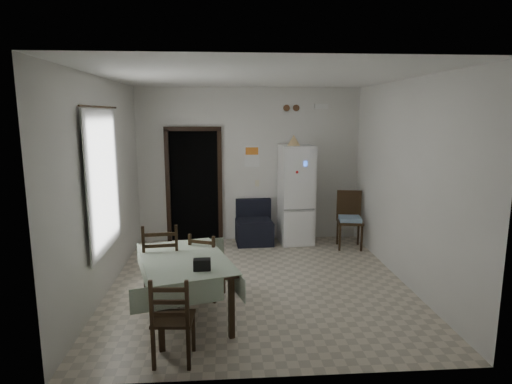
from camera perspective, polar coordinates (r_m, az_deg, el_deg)
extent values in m
plane|color=#BBAF98|center=(6.32, 0.34, -12.04)|extent=(4.50, 4.50, 0.00)
cube|color=black|center=(8.42, -8.13, 0.97)|extent=(0.90, 0.45, 2.10)
cube|color=black|center=(8.23, -11.65, 0.64)|extent=(0.08, 0.10, 2.18)
cube|color=black|center=(8.16, -4.81, 0.74)|extent=(0.08, 0.10, 2.18)
cube|color=black|center=(8.07, -8.45, 8.34)|extent=(1.06, 0.10, 0.08)
cube|color=silver|center=(5.94, -20.65, 1.36)|extent=(0.10, 1.20, 1.60)
cube|color=beige|center=(5.91, -19.62, 1.38)|extent=(0.02, 1.45, 1.85)
cylinder|color=black|center=(5.84, -20.10, 10.62)|extent=(0.02, 1.60, 0.02)
cube|color=white|center=(8.12, -0.55, 4.79)|extent=(0.28, 0.02, 0.40)
cube|color=orange|center=(8.11, -0.55, 5.49)|extent=(0.24, 0.01, 0.14)
cube|color=beige|center=(8.19, 0.15, 1.17)|extent=(0.08, 0.02, 0.12)
cylinder|color=brown|center=(8.15, 4.09, 11.12)|extent=(0.12, 0.03, 0.12)
cylinder|color=brown|center=(8.17, 5.37, 11.10)|extent=(0.12, 0.03, 0.12)
cube|color=white|center=(8.24, 8.69, 11.23)|extent=(0.25, 0.07, 0.09)
cone|color=tan|center=(7.83, 5.06, 6.89)|extent=(0.24, 0.24, 0.19)
cube|color=black|center=(4.71, -7.21, -9.57)|extent=(0.19, 0.12, 0.12)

